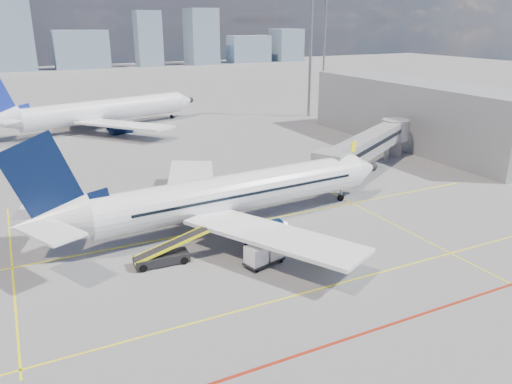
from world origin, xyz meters
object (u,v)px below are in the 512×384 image
ramp_worker (328,258)px  baggage_tug (331,252)px  belt_loader (163,256)px  second_aircraft (97,112)px  cargo_dolly (264,253)px  main_aircraft (224,195)px

ramp_worker → baggage_tug: bearing=-34.8°
ramp_worker → belt_loader: bearing=73.6°
belt_loader → baggage_tug: bearing=-22.0°
second_aircraft → ramp_worker: size_ratio=25.60×
cargo_dolly → belt_loader: (-7.35, 3.82, -0.36)m
second_aircraft → cargo_dolly: bearing=-103.4°
baggage_tug → belt_loader: belt_loader is taller
second_aircraft → baggage_tug: bearing=-98.8°
baggage_tug → cargo_dolly: 5.59m
belt_loader → ramp_worker: (11.75, -6.56, 0.13)m
belt_loader → ramp_worker: 13.46m
main_aircraft → second_aircraft: bearing=89.1°
ramp_worker → second_aircraft: bearing=18.8°
cargo_dolly → belt_loader: bearing=138.1°
main_aircraft → cargo_dolly: bearing=-95.4°
second_aircraft → belt_loader: second_aircraft is taller
second_aircraft → ramp_worker: (6.78, -64.29, -2.42)m
cargo_dolly → main_aircraft: bearing=74.0°
second_aircraft → ramp_worker: bearing=-99.6°
main_aircraft → cargo_dolly: 9.07m
second_aircraft → cargo_dolly: second_aircraft is taller
belt_loader → ramp_worker: size_ratio=4.00×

